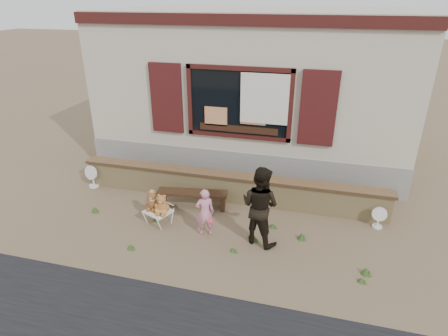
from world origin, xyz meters
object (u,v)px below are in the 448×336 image
(bench, at_px, (192,196))
(adult, at_px, (260,206))
(folding_chair, at_px, (158,212))
(teddy_bear_left, at_px, (153,200))
(child, at_px, (205,212))
(teddy_bear_right, at_px, (162,204))

(bench, bearing_deg, adult, -36.38)
(folding_chair, height_order, adult, adult)
(bench, xyz_separation_m, teddy_bear_left, (-0.60, -0.73, 0.22))
(bench, distance_m, folding_chair, 0.92)
(child, bearing_deg, teddy_bear_left, -32.26)
(folding_chair, relative_size, adult, 0.39)
(adult, bearing_deg, child, 23.64)
(teddy_bear_left, distance_m, adult, 2.27)
(folding_chair, bearing_deg, teddy_bear_left, 180.00)
(adult, bearing_deg, teddy_bear_right, 20.55)
(teddy_bear_left, bearing_deg, folding_chair, -0.00)
(teddy_bear_right, bearing_deg, adult, 21.59)
(bench, height_order, adult, adult)
(bench, bearing_deg, teddy_bear_right, -120.67)
(bench, bearing_deg, folding_chair, -129.44)
(bench, distance_m, adult, 1.93)
(child, xyz_separation_m, adult, (1.07, 0.04, 0.28))
(teddy_bear_left, xyz_separation_m, teddy_bear_right, (0.26, -0.11, 0.01))
(folding_chair, distance_m, teddy_bear_left, 0.28)
(adult, bearing_deg, folding_chair, 19.15)
(folding_chair, bearing_deg, teddy_bear_right, 0.00)
(teddy_bear_right, bearing_deg, child, 18.03)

